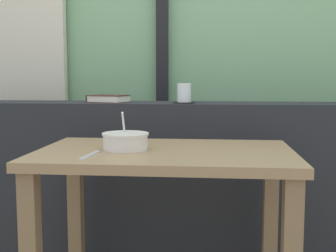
{
  "coord_description": "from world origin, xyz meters",
  "views": [
    {
      "loc": [
        0.24,
        -1.67,
        0.96
      ],
      "look_at": [
        0.05,
        0.35,
        0.74
      ],
      "focal_mm": 47.71,
      "sensor_mm": 36.0,
      "label": 1
    }
  ],
  "objects_px": {
    "breakfast_table": "(165,183)",
    "soup_bowl": "(125,141)",
    "fork_utensil": "(90,155)",
    "closed_book": "(108,99)",
    "juice_glass": "(184,94)",
    "coaster_square": "(184,103)"
  },
  "relations": [
    {
      "from": "breakfast_table",
      "to": "soup_bowl",
      "type": "xyz_separation_m",
      "value": [
        -0.15,
        -0.01,
        0.16
      ]
    },
    {
      "from": "soup_bowl",
      "to": "fork_utensil",
      "type": "xyz_separation_m",
      "value": [
        -0.1,
        -0.15,
        -0.03
      ]
    },
    {
      "from": "closed_book",
      "to": "fork_utensil",
      "type": "distance_m",
      "value": 0.75
    },
    {
      "from": "fork_utensil",
      "to": "breakfast_table",
      "type": "bearing_deg",
      "value": 37.45
    },
    {
      "from": "breakfast_table",
      "to": "juice_glass",
      "type": "bearing_deg",
      "value": 85.63
    },
    {
      "from": "coaster_square",
      "to": "juice_glass",
      "type": "xyz_separation_m",
      "value": [
        0.0,
        0.0,
        0.04
      ]
    },
    {
      "from": "breakfast_table",
      "to": "juice_glass",
      "type": "xyz_separation_m",
      "value": [
        0.04,
        0.52,
        0.32
      ]
    },
    {
      "from": "closed_book",
      "to": "fork_utensil",
      "type": "bearing_deg",
      "value": -82.13
    },
    {
      "from": "breakfast_table",
      "to": "coaster_square",
      "type": "height_order",
      "value": "coaster_square"
    },
    {
      "from": "breakfast_table",
      "to": "fork_utensil",
      "type": "xyz_separation_m",
      "value": [
        -0.25,
        -0.16,
        0.13
      ]
    },
    {
      "from": "juice_glass",
      "to": "breakfast_table",
      "type": "bearing_deg",
      "value": -94.37
    },
    {
      "from": "juice_glass",
      "to": "coaster_square",
      "type": "bearing_deg",
      "value": 0.0
    },
    {
      "from": "breakfast_table",
      "to": "soup_bowl",
      "type": "relative_size",
      "value": 5.44
    },
    {
      "from": "breakfast_table",
      "to": "soup_bowl",
      "type": "height_order",
      "value": "soup_bowl"
    },
    {
      "from": "coaster_square",
      "to": "fork_utensil",
      "type": "height_order",
      "value": "coaster_square"
    },
    {
      "from": "juice_glass",
      "to": "soup_bowl",
      "type": "bearing_deg",
      "value": -109.83
    },
    {
      "from": "coaster_square",
      "to": "closed_book",
      "type": "height_order",
      "value": "closed_book"
    },
    {
      "from": "breakfast_table",
      "to": "coaster_square",
      "type": "distance_m",
      "value": 0.59
    },
    {
      "from": "breakfast_table",
      "to": "soup_bowl",
      "type": "bearing_deg",
      "value": -177.44
    },
    {
      "from": "closed_book",
      "to": "soup_bowl",
      "type": "height_order",
      "value": "closed_book"
    },
    {
      "from": "juice_glass",
      "to": "fork_utensil",
      "type": "bearing_deg",
      "value": -112.96
    },
    {
      "from": "breakfast_table",
      "to": "closed_book",
      "type": "bearing_deg",
      "value": 121.67
    }
  ]
}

